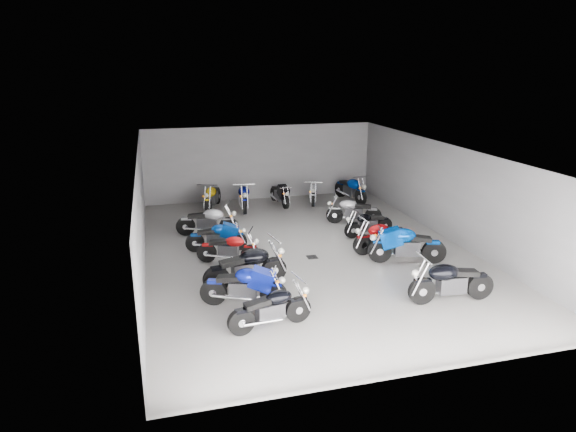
% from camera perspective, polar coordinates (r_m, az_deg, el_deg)
% --- Properties ---
extents(ground, '(14.00, 14.00, 0.00)m').
position_cam_1_polar(ground, '(16.43, 2.16, -3.99)').
color(ground, gray).
rests_on(ground, ground).
extents(wall_back, '(10.00, 0.10, 3.20)m').
position_cam_1_polar(wall_back, '(22.55, -3.06, 5.95)').
color(wall_back, gray).
rests_on(wall_back, ground).
extents(wall_left, '(0.10, 14.00, 3.20)m').
position_cam_1_polar(wall_left, '(15.27, -16.01, 0.06)').
color(wall_left, gray).
rests_on(wall_left, ground).
extents(wall_right, '(0.10, 14.00, 3.20)m').
position_cam_1_polar(wall_right, '(18.02, 17.61, 2.43)').
color(wall_right, gray).
rests_on(wall_right, ground).
extents(ceiling, '(10.00, 14.00, 0.04)m').
position_cam_1_polar(ceiling, '(15.59, 2.29, 7.15)').
color(ceiling, black).
rests_on(ceiling, wall_back).
extents(drain_grate, '(0.32, 0.32, 0.01)m').
position_cam_1_polar(drain_grate, '(15.99, 2.69, -4.58)').
color(drain_grate, black).
rests_on(drain_grate, ground).
extents(motorcycle_left_a, '(2.01, 0.54, 0.89)m').
position_cam_1_polar(motorcycle_left_a, '(11.75, -1.87, -10.21)').
color(motorcycle_left_a, black).
rests_on(motorcycle_left_a, ground).
extents(motorcycle_left_b, '(2.08, 0.91, 0.96)m').
position_cam_1_polar(motorcycle_left_b, '(12.77, -4.87, -7.80)').
color(motorcycle_left_b, black).
rests_on(motorcycle_left_b, ground).
extents(motorcycle_left_c, '(2.33, 0.57, 1.03)m').
position_cam_1_polar(motorcycle_left_c, '(13.79, -4.61, -5.70)').
color(motorcycle_left_c, black).
rests_on(motorcycle_left_c, ground).
extents(motorcycle_left_d, '(1.85, 0.81, 0.85)m').
position_cam_1_polar(motorcycle_left_d, '(15.48, -6.55, -3.59)').
color(motorcycle_left_d, black).
rests_on(motorcycle_left_d, ground).
extents(motorcycle_left_e, '(1.96, 0.49, 0.86)m').
position_cam_1_polar(motorcycle_left_e, '(16.50, -7.89, -2.31)').
color(motorcycle_left_e, black).
rests_on(motorcycle_left_e, ground).
extents(motorcycle_left_f, '(2.11, 0.70, 0.95)m').
position_cam_1_polar(motorcycle_left_f, '(18.00, -8.92, -0.58)').
color(motorcycle_left_f, black).
rests_on(motorcycle_left_f, ground).
extents(motorcycle_right_a, '(2.27, 0.49, 1.00)m').
position_cam_1_polar(motorcycle_right_a, '(13.57, 17.61, -6.95)').
color(motorcycle_right_a, black).
rests_on(motorcycle_right_a, ground).
extents(motorcycle_right_c, '(2.27, 0.84, 1.02)m').
position_cam_1_polar(motorcycle_right_c, '(15.77, 12.99, -3.17)').
color(motorcycle_right_c, black).
rests_on(motorcycle_right_c, ground).
extents(motorcycle_right_d, '(2.15, 0.44, 0.94)m').
position_cam_1_polar(motorcycle_right_d, '(16.48, 10.63, -2.31)').
color(motorcycle_right_d, black).
rests_on(motorcycle_right_d, ground).
extents(motorcycle_right_e, '(1.87, 0.46, 0.83)m').
position_cam_1_polar(motorcycle_right_e, '(17.99, 8.89, -0.81)').
color(motorcycle_right_e, black).
rests_on(motorcycle_right_e, ground).
extents(motorcycle_right_f, '(1.98, 0.86, 0.91)m').
position_cam_1_polar(motorcycle_right_f, '(19.25, 7.26, 0.57)').
color(motorcycle_right_f, black).
rests_on(motorcycle_right_f, ground).
extents(motorcycle_back_b, '(0.91, 2.08, 0.95)m').
position_cam_1_polar(motorcycle_back_b, '(21.27, -8.40, 2.15)').
color(motorcycle_back_b, black).
rests_on(motorcycle_back_b, ground).
extents(motorcycle_back_c, '(0.53, 2.25, 0.99)m').
position_cam_1_polar(motorcycle_back_c, '(21.07, -4.94, 2.18)').
color(motorcycle_back_c, black).
rests_on(motorcycle_back_c, ground).
extents(motorcycle_back_d, '(0.45, 1.99, 0.88)m').
position_cam_1_polar(motorcycle_back_d, '(21.66, -0.90, 2.48)').
color(motorcycle_back_d, black).
rests_on(motorcycle_back_d, ground).
extents(motorcycle_back_e, '(0.75, 1.87, 0.85)m').
position_cam_1_polar(motorcycle_back_e, '(22.02, 2.86, 2.67)').
color(motorcycle_back_e, black).
rests_on(motorcycle_back_e, ground).
extents(motorcycle_back_f, '(0.66, 2.24, 1.00)m').
position_cam_1_polar(motorcycle_back_f, '(22.41, 7.00, 3.01)').
color(motorcycle_back_f, black).
rests_on(motorcycle_back_f, ground).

